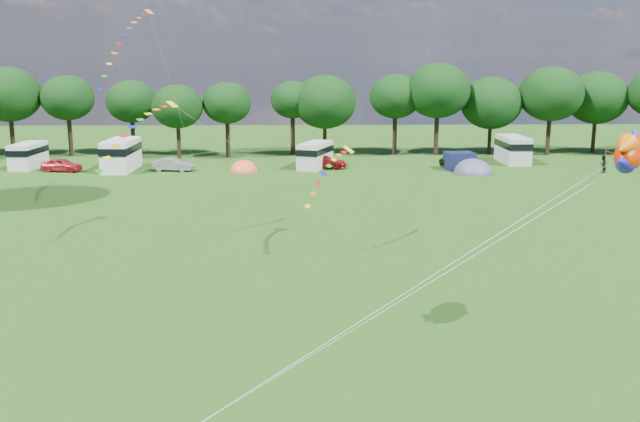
{
  "coord_description": "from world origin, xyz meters",
  "views": [
    {
      "loc": [
        -0.8,
        -24.79,
        11.27
      ],
      "look_at": [
        0.0,
        8.0,
        4.0
      ],
      "focal_mm": 40.0,
      "sensor_mm": 36.0,
      "label": 1
    }
  ],
  "objects_px": {
    "tent_greyblue": "(473,173)",
    "campervan_d": "(513,149)",
    "campervan_c": "(315,154)",
    "campervan_b": "(121,154)",
    "walker_a": "(603,164)",
    "car_b": "(173,164)",
    "car_c": "(322,161)",
    "car_d": "(463,161)",
    "campervan_a": "(28,155)",
    "fish_kite": "(631,151)",
    "car_a": "(62,165)",
    "tent_orange": "(244,172)"
  },
  "relations": [
    {
      "from": "tent_greyblue",
      "to": "fish_kite",
      "type": "xyz_separation_m",
      "value": [
        -4.25,
        -41.39,
        7.73
      ]
    },
    {
      "from": "car_b",
      "to": "campervan_d",
      "type": "relative_size",
      "value": 0.65
    },
    {
      "from": "car_a",
      "to": "fish_kite",
      "type": "distance_m",
      "value": 56.62
    },
    {
      "from": "car_a",
      "to": "campervan_b",
      "type": "relative_size",
      "value": 0.64
    },
    {
      "from": "car_d",
      "to": "campervan_b",
      "type": "distance_m",
      "value": 34.07
    },
    {
      "from": "car_b",
      "to": "walker_a",
      "type": "relative_size",
      "value": 2.22
    },
    {
      "from": "campervan_b",
      "to": "fish_kite",
      "type": "distance_m",
      "value": 53.8
    },
    {
      "from": "campervan_d",
      "to": "walker_a",
      "type": "relative_size",
      "value": 3.42
    },
    {
      "from": "car_a",
      "to": "campervan_a",
      "type": "height_order",
      "value": "campervan_a"
    },
    {
      "from": "car_d",
      "to": "tent_orange",
      "type": "height_order",
      "value": "car_d"
    },
    {
      "from": "campervan_a",
      "to": "tent_orange",
      "type": "relative_size",
      "value": 1.66
    },
    {
      "from": "car_c",
      "to": "campervan_a",
      "type": "bearing_deg",
      "value": 93.52
    },
    {
      "from": "campervan_b",
      "to": "car_d",
      "type": "bearing_deg",
      "value": -87.05
    },
    {
      "from": "campervan_c",
      "to": "campervan_b",
      "type": "bearing_deg",
      "value": 113.41
    },
    {
      "from": "walker_a",
      "to": "car_d",
      "type": "bearing_deg",
      "value": -51.16
    },
    {
      "from": "car_a",
      "to": "fish_kite",
      "type": "xyz_separation_m",
      "value": [
        35.58,
        -43.48,
        7.08
      ]
    },
    {
      "from": "car_c",
      "to": "campervan_a",
      "type": "distance_m",
      "value": 29.54
    },
    {
      "from": "campervan_d",
      "to": "fish_kite",
      "type": "xyz_separation_m",
      "value": [
        -10.01,
        -48.19,
        6.26
      ]
    },
    {
      "from": "campervan_a",
      "to": "campervan_d",
      "type": "distance_m",
      "value": 49.73
    },
    {
      "from": "campervan_b",
      "to": "tent_orange",
      "type": "relative_size",
      "value": 1.98
    },
    {
      "from": "walker_a",
      "to": "campervan_d",
      "type": "bearing_deg",
      "value": -79.45
    },
    {
      "from": "tent_orange",
      "to": "tent_greyblue",
      "type": "bearing_deg",
      "value": -4.06
    },
    {
      "from": "campervan_b",
      "to": "tent_greyblue",
      "type": "relative_size",
      "value": 1.5
    },
    {
      "from": "fish_kite",
      "to": "car_b",
      "type": "bearing_deg",
      "value": 69.19
    },
    {
      "from": "campervan_a",
      "to": "tent_orange",
      "type": "distance_m",
      "value": 22.06
    },
    {
      "from": "car_a",
      "to": "tent_orange",
      "type": "bearing_deg",
      "value": -80.92
    },
    {
      "from": "campervan_c",
      "to": "tent_orange",
      "type": "xyz_separation_m",
      "value": [
        -7.0,
        -2.29,
        -1.35
      ]
    },
    {
      "from": "car_a",
      "to": "campervan_a",
      "type": "xyz_separation_m",
      "value": [
        -4.09,
        2.44,
        0.67
      ]
    },
    {
      "from": "car_d",
      "to": "campervan_a",
      "type": "distance_m",
      "value": 43.76
    },
    {
      "from": "car_a",
      "to": "tent_orange",
      "type": "height_order",
      "value": "car_a"
    },
    {
      "from": "tent_greyblue",
      "to": "campervan_d",
      "type": "bearing_deg",
      "value": 49.77
    },
    {
      "from": "car_b",
      "to": "campervan_c",
      "type": "xyz_separation_m",
      "value": [
        13.98,
        1.67,
        0.71
      ]
    },
    {
      "from": "campervan_d",
      "to": "walker_a",
      "type": "height_order",
      "value": "campervan_d"
    },
    {
      "from": "car_b",
      "to": "tent_greyblue",
      "type": "xyz_separation_m",
      "value": [
        29.08,
        -2.18,
        -0.63
      ]
    },
    {
      "from": "car_d",
      "to": "campervan_b",
      "type": "xyz_separation_m",
      "value": [
        -34.05,
        -0.93,
        0.97
      ]
    },
    {
      "from": "campervan_d",
      "to": "tent_greyblue",
      "type": "relative_size",
      "value": 1.37
    },
    {
      "from": "car_c",
      "to": "fish_kite",
      "type": "relative_size",
      "value": 1.48
    },
    {
      "from": "car_b",
      "to": "campervan_c",
      "type": "bearing_deg",
      "value": -74.96
    },
    {
      "from": "tent_orange",
      "to": "car_c",
      "type": "bearing_deg",
      "value": 14.09
    },
    {
      "from": "campervan_b",
      "to": "walker_a",
      "type": "relative_size",
      "value": 3.74
    },
    {
      "from": "car_c",
      "to": "walker_a",
      "type": "bearing_deg",
      "value": -91.56
    },
    {
      "from": "campervan_d",
      "to": "fish_kite",
      "type": "relative_size",
      "value": 1.79
    },
    {
      "from": "car_c",
      "to": "fish_kite",
      "type": "bearing_deg",
      "value": -161.73
    },
    {
      "from": "car_d",
      "to": "campervan_c",
      "type": "xyz_separation_m",
      "value": [
        -14.93,
        0.05,
        0.72
      ]
    },
    {
      "from": "campervan_b",
      "to": "walker_a",
      "type": "bearing_deg",
      "value": -91.94
    },
    {
      "from": "walker_a",
      "to": "campervan_b",
      "type": "bearing_deg",
      "value": -38.51
    },
    {
      "from": "car_d",
      "to": "tent_greyblue",
      "type": "height_order",
      "value": "tent_greyblue"
    },
    {
      "from": "campervan_d",
      "to": "tent_greyblue",
      "type": "xyz_separation_m",
      "value": [
        -5.76,
        -6.81,
        -1.47
      ]
    },
    {
      "from": "car_b",
      "to": "car_c",
      "type": "distance_m",
      "value": 14.74
    },
    {
      "from": "walker_a",
      "to": "campervan_c",
      "type": "bearing_deg",
      "value": -42.81
    }
  ]
}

